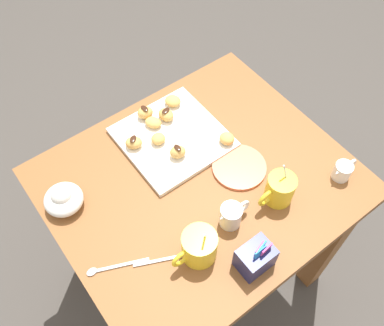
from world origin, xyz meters
TOP-DOWN VIEW (x-y plane):
  - ground_plane at (0.00, 0.00)m, footprint 8.00×8.00m
  - dining_table at (0.00, 0.00)m, footprint 0.86×0.74m
  - pastry_plate_square at (-0.02, -0.17)m, footprint 0.30×0.30m
  - coffee_mug_yellow_left at (-0.14, 0.18)m, footprint 0.12×0.08m
  - coffee_mug_yellow_right at (0.14, 0.18)m, footprint 0.13×0.09m
  - cream_pitcher_white at (0.02, 0.16)m, footprint 0.10×0.06m
  - sugar_caddy at (0.05, 0.29)m, footprint 0.09×0.07m
  - ice_cream_bowl at (0.35, -0.16)m, footprint 0.11×0.11m
  - chocolate_sauce_pitcher at (-0.34, 0.24)m, footprint 0.09×0.05m
  - saucer_coral_left at (-0.12, 0.04)m, footprint 0.16×0.16m
  - loose_spoon_near_saucer at (0.21, 0.15)m, footprint 0.15×0.08m
  - loose_spoon_by_plate at (0.35, 0.07)m, footprint 0.15×0.07m
  - beignet_0 at (0.01, -0.10)m, footprint 0.06×0.05m
  - chocolate_drizzle_0 at (0.01, -0.10)m, footprint 0.02×0.03m
  - beignet_1 at (-0.00, -0.24)m, footprint 0.06×0.07m
  - beignet_2 at (0.02, -0.18)m, footprint 0.05×0.05m
  - beignet_3 at (0.09, -0.21)m, footprint 0.07×0.06m
  - chocolate_drizzle_3 at (0.09, -0.21)m, footprint 0.03×0.03m
  - beignet_4 at (-0.10, -0.28)m, footprint 0.07×0.07m
  - beignet_5 at (0.00, -0.29)m, footprint 0.06×0.05m
  - chocolate_drizzle_5 at (0.00, -0.29)m, footprint 0.02×0.03m
  - beignet_6 at (-0.14, -0.05)m, footprint 0.05×0.05m
  - beignet_7 at (-0.05, -0.24)m, footprint 0.05×0.06m
  - chocolate_drizzle_7 at (-0.05, -0.24)m, footprint 0.03×0.03m

SIDE VIEW (x-z plane):
  - ground_plane at x=0.00m, z-range 0.00..0.00m
  - dining_table at x=0.00m, z-range 0.22..0.97m
  - loose_spoon_near_saucer at x=0.21m, z-range 0.76..0.76m
  - loose_spoon_by_plate at x=0.35m, z-range 0.76..0.76m
  - saucer_coral_left at x=-0.12m, z-range 0.75..0.76m
  - pastry_plate_square at x=-0.02m, z-range 0.75..0.77m
  - beignet_1 at x=0.00m, z-range 0.77..0.80m
  - chocolate_sauce_pitcher at x=-0.34m, z-range 0.76..0.81m
  - beignet_4 at x=-0.10m, z-range 0.77..0.80m
  - beignet_2 at x=0.02m, z-range 0.77..0.80m
  - beignet_6 at x=-0.14m, z-range 0.77..0.80m
  - beignet_3 at x=0.09m, z-range 0.77..0.81m
  - beignet_7 at x=-0.05m, z-range 0.77..0.81m
  - ice_cream_bowl at x=0.35m, z-range 0.75..0.83m
  - beignet_5 at x=0.00m, z-range 0.77..0.81m
  - beignet_0 at x=0.01m, z-range 0.77..0.81m
  - cream_pitcher_white at x=0.02m, z-range 0.76..0.83m
  - sugar_caddy at x=0.05m, z-range 0.74..0.85m
  - coffee_mug_yellow_right at x=0.14m, z-range 0.73..0.88m
  - coffee_mug_yellow_left at x=-0.14m, z-range 0.73..0.88m
  - chocolate_drizzle_3 at x=0.09m, z-range 0.81..0.81m
  - chocolate_drizzle_7 at x=-0.05m, z-range 0.81..0.81m
  - chocolate_drizzle_5 at x=0.00m, z-range 0.81..0.81m
  - chocolate_drizzle_0 at x=0.01m, z-range 0.81..0.81m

